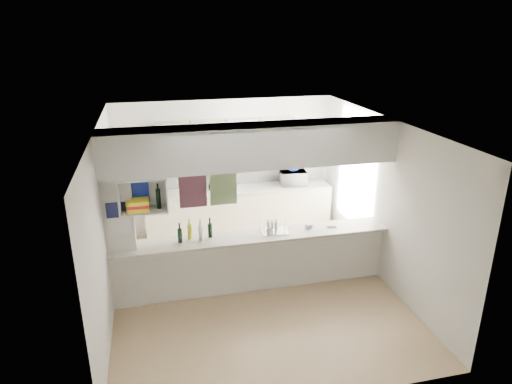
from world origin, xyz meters
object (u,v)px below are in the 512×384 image
object	(u,v)px
microwave	(293,178)
bowl	(293,170)
wine_bottles	(195,232)
dish_rack	(274,227)

from	to	relation	value
microwave	bowl	size ratio (longest dim) A/B	2.28
bowl	wine_bottles	bearing A→B (deg)	-136.30
wine_bottles	dish_rack	bearing A→B (deg)	-0.15
bowl	wine_bottles	world-z (taller)	same
bowl	microwave	bearing A→B (deg)	-73.58
bowl	wine_bottles	size ratio (longest dim) A/B	0.43
microwave	wine_bottles	xyz separation A→B (m)	(-2.15, -2.02, -0.02)
dish_rack	microwave	bearing A→B (deg)	70.28
bowl	dish_rack	xyz separation A→B (m)	(-0.94, -2.05, -0.22)
microwave	dish_rack	xyz separation A→B (m)	(-0.94, -2.03, -0.05)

